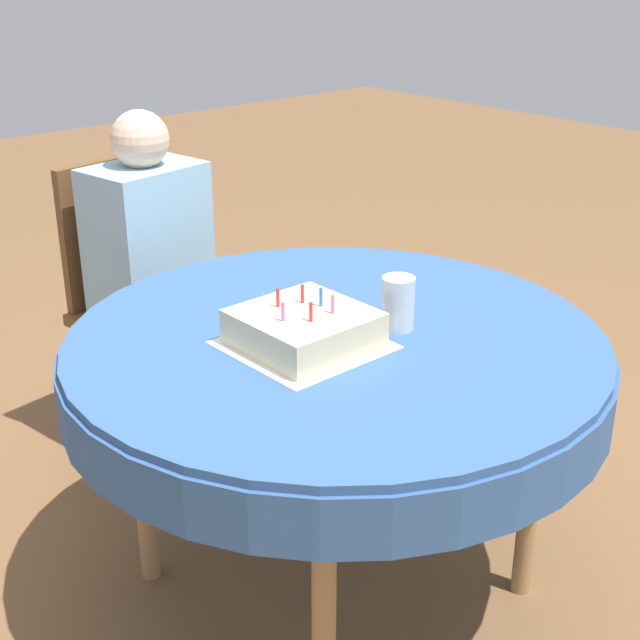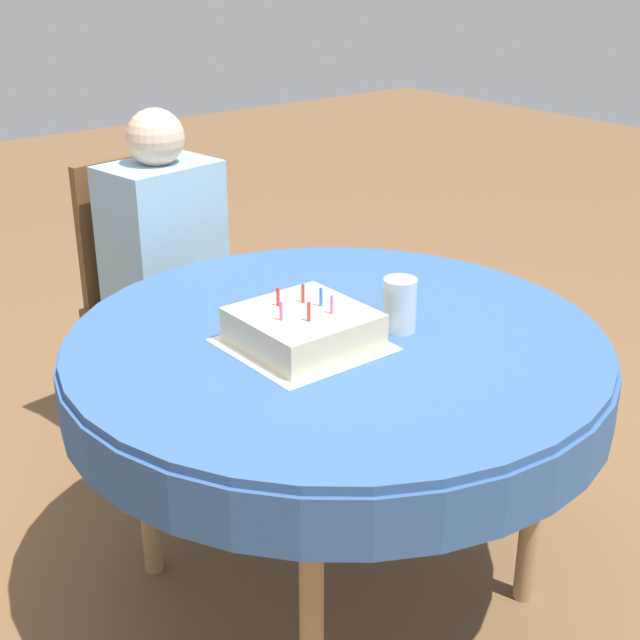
{
  "view_description": "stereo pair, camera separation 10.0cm",
  "coord_description": "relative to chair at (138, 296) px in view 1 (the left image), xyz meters",
  "views": [
    {
      "loc": [
        -1.29,
        -1.39,
        1.58
      ],
      "look_at": [
        -0.05,
        0.0,
        0.77
      ],
      "focal_mm": 50.0,
      "sensor_mm": 36.0,
      "label": 1
    },
    {
      "loc": [
        -1.21,
        -1.46,
        1.58
      ],
      "look_at": [
        -0.05,
        0.0,
        0.77
      ],
      "focal_mm": 50.0,
      "sensor_mm": 36.0,
      "label": 2
    }
  ],
  "objects": [
    {
      "name": "ground_plane",
      "position": [
        -0.04,
        -0.98,
        -0.51
      ],
      "size": [
        12.0,
        12.0,
        0.0
      ],
      "primitive_type": "plane",
      "color": "brown"
    },
    {
      "name": "dining_table",
      "position": [
        -0.04,
        -0.98,
        0.13
      ],
      "size": [
        1.28,
        1.28,
        0.72
      ],
      "color": "#335689",
      "rests_on": "ground_plane"
    },
    {
      "name": "chair",
      "position": [
        0.0,
        0.0,
        0.0
      ],
      "size": [
        0.46,
        0.46,
        0.94
      ],
      "rotation": [
        0.0,
        0.0,
        0.15
      ],
      "color": "brown",
      "rests_on": "ground_plane"
    },
    {
      "name": "person",
      "position": [
        0.01,
        -0.1,
        0.16
      ],
      "size": [
        0.37,
        0.37,
        1.12
      ],
      "rotation": [
        0.0,
        0.0,
        0.15
      ],
      "color": "#DBB293",
      "rests_on": "ground_plane"
    },
    {
      "name": "napkin",
      "position": [
        -0.14,
        -0.98,
        0.21
      ],
      "size": [
        0.32,
        0.32,
        0.0
      ],
      "color": "white",
      "rests_on": "dining_table"
    },
    {
      "name": "birthday_cake",
      "position": [
        -0.14,
        -0.98,
        0.25
      ],
      "size": [
        0.27,
        0.27,
        0.12
      ],
      "color": "beige",
      "rests_on": "dining_table"
    },
    {
      "name": "drinking_glass",
      "position": [
        0.09,
        -1.05,
        0.27
      ],
      "size": [
        0.08,
        0.08,
        0.13
      ],
      "color": "silver",
      "rests_on": "dining_table"
    }
  ]
}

